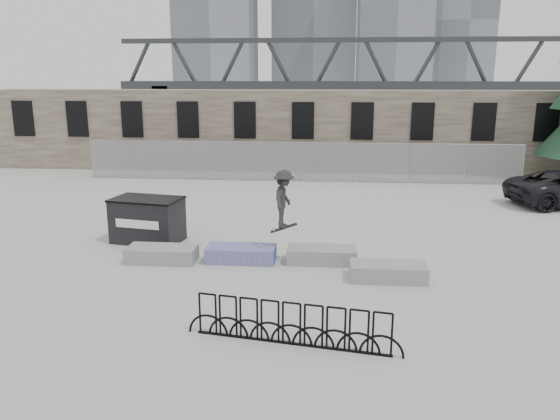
% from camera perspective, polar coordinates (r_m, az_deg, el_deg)
% --- Properties ---
extents(ground, '(120.00, 120.00, 0.00)m').
position_cam_1_polar(ground, '(16.02, -0.36, -5.42)').
color(ground, '#AAA9A5').
rests_on(ground, ground).
extents(stone_wall, '(36.00, 2.58, 4.50)m').
position_cam_1_polar(stone_wall, '(31.47, 2.52, 8.33)').
color(stone_wall, brown).
rests_on(stone_wall, ground).
extents(chainlink_fence, '(22.06, 0.06, 2.02)m').
position_cam_1_polar(chainlink_fence, '(27.92, 2.13, 5.10)').
color(chainlink_fence, gray).
rests_on(chainlink_fence, ground).
extents(planter_far_left, '(2.00, 0.90, 0.44)m').
position_cam_1_polar(planter_far_left, '(16.34, -12.23, -4.46)').
color(planter_far_left, gray).
rests_on(planter_far_left, ground).
extents(planter_center_left, '(2.00, 0.90, 0.44)m').
position_cam_1_polar(planter_center_left, '(16.05, -4.08, -4.51)').
color(planter_center_left, '#33389A').
rests_on(planter_center_left, ground).
extents(planter_center_right, '(2.00, 0.90, 0.44)m').
position_cam_1_polar(planter_center_right, '(15.95, 4.39, -4.63)').
color(planter_center_right, gray).
rests_on(planter_center_right, ground).
extents(planter_offset, '(2.00, 0.90, 0.44)m').
position_cam_1_polar(planter_offset, '(14.86, 11.23, -6.27)').
color(planter_offset, gray).
rests_on(planter_offset, ground).
extents(dumpster, '(2.41, 1.72, 1.45)m').
position_cam_1_polar(dumpster, '(18.27, -13.68, -0.98)').
color(dumpster, black).
rests_on(dumpster, ground).
extents(bike_rack, '(4.43, 0.80, 0.90)m').
position_cam_1_polar(bike_rack, '(11.18, 1.21, -11.86)').
color(bike_rack, black).
rests_on(bike_rack, ground).
extents(truss_bridge, '(70.00, 3.00, 9.80)m').
position_cam_1_polar(truss_bridge, '(70.58, 12.44, 12.63)').
color(truss_bridge, '#2D3033').
rests_on(truss_bridge, ground).
extents(skateboarder, '(0.79, 1.15, 1.83)m').
position_cam_1_polar(skateboarder, '(15.53, 0.40, 1.17)').
color(skateboarder, '#252628').
rests_on(skateboarder, ground).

